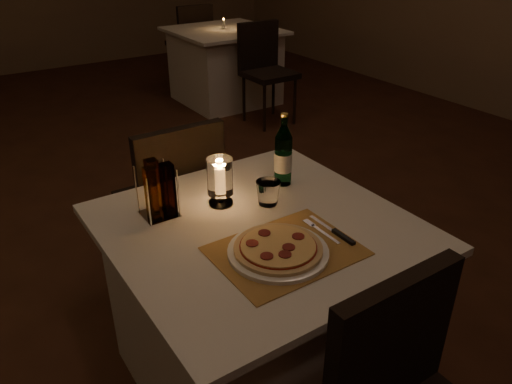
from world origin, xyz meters
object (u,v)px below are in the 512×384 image
pizza (278,247)px  tumbler (268,193)px  main_table (259,306)px  water_bottle (283,156)px  hurricane_candle (220,178)px  neighbor_table_right (225,66)px  plate (278,252)px  chair_far (174,192)px

pizza → tumbler: bearing=60.6°
main_table → water_bottle: (0.26, 0.21, 0.48)m
hurricane_candle → neighbor_table_right: size_ratio=0.18×
tumbler → hurricane_candle: hurricane_candle is taller
plate → neighbor_table_right: (1.83, 3.45, -0.38)m
tumbler → plate: bearing=-119.4°
water_bottle → hurricane_candle: size_ratio=1.60×
main_table → neighbor_table_right: 3.72m
chair_far → plate: (-0.05, -0.89, 0.20)m
water_bottle → neighbor_table_right: bearing=63.5°
water_bottle → neighbor_table_right: 3.45m
chair_far → neighbor_table_right: chair_far is taller
main_table → tumbler: size_ratio=10.89×
plate → main_table: bearing=74.5°
pizza → tumbler: 0.33m
tumbler → neighbor_table_right: tumbler is taller
main_table → plate: 0.42m
water_bottle → plate: bearing=-128.0°
water_bottle → neighbor_table_right: water_bottle is taller
main_table → pizza: 0.44m
neighbor_table_right → hurricane_candle: bearing=-120.6°
chair_far → tumbler: size_ratio=9.80×
chair_far → pizza: size_ratio=3.21×
pizza → neighbor_table_right: (1.83, 3.45, -0.39)m
chair_far → pizza: bearing=-93.2°
plate → water_bottle: bearing=52.0°
main_table → hurricane_candle: (-0.04, 0.20, 0.47)m
plate → pizza: bearing=162.6°
main_table → hurricane_candle: hurricane_candle is taller
chair_far → plate: bearing=-93.2°
hurricane_candle → pizza: bearing=-92.1°
plate → neighbor_table_right: plate is taller
hurricane_candle → neighbor_table_right: 3.59m
main_table → pizza: size_ratio=3.57×
chair_far → water_bottle: (0.26, -0.50, 0.31)m
plate → neighbor_table_right: 3.92m
water_bottle → main_table: bearing=-140.5°
tumbler → hurricane_candle: size_ratio=0.50×
pizza → neighbor_table_right: bearing=62.1°
pizza → water_bottle: bearing=51.9°
chair_far → pizza: chair_far is taller
neighbor_table_right → tumbler: bearing=-117.8°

